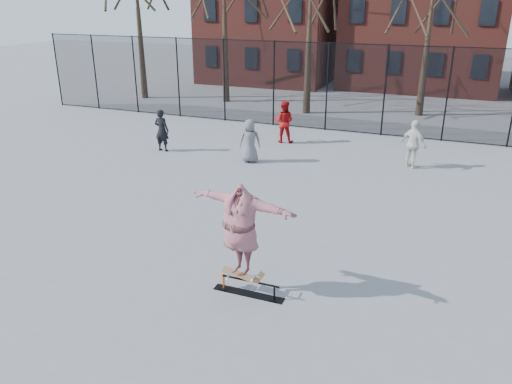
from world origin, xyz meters
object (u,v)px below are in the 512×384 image
at_px(skateboard, 241,276).
at_px(bystander_grey, 250,141).
at_px(bystander_white, 413,144).
at_px(bystander_black, 162,130).
at_px(bystander_red, 284,122).
at_px(skater, 241,232).
at_px(skate_rail, 249,288).

relative_size(skateboard, bystander_grey, 0.55).
distance_m(skateboard, bystander_white, 10.31).
xyz_separation_m(bystander_black, bystander_white, (9.64, 1.52, 0.03)).
height_order(bystander_black, bystander_red, bystander_red).
distance_m(bystander_black, bystander_white, 9.76).
bearing_deg(skateboard, skater, 0.00).
height_order(bystander_grey, bystander_red, bystander_red).
distance_m(skateboard, bystander_black, 11.06).
bearing_deg(bystander_grey, skater, 87.72).
distance_m(skateboard, bystander_grey, 9.03).
height_order(skate_rail, skater, skater).
distance_m(skate_rail, skater, 1.31).
bearing_deg(skate_rail, bystander_white, 76.69).
relative_size(bystander_grey, bystander_red, 0.92).
xyz_separation_m(skateboard, skater, (0.00, 0.00, 1.04)).
xyz_separation_m(skate_rail, bystander_red, (-3.12, 11.51, 0.76)).
xyz_separation_m(skateboard, bystander_black, (-7.11, 8.46, 0.46)).
relative_size(skate_rail, skateboard, 1.74).
bearing_deg(skateboard, bystander_black, 130.04).
height_order(skater, bystander_black, skater).
xyz_separation_m(bystander_grey, bystander_white, (5.78, 1.57, 0.06)).
bearing_deg(bystander_black, bystander_white, -170.38).
relative_size(bystander_grey, bystander_black, 0.96).
bearing_deg(skate_rail, bystander_red, 105.15).
bearing_deg(bystander_grey, skateboard, 87.72).
distance_m(skater, bystander_grey, 9.04).
bearing_deg(bystander_white, skate_rail, 108.42).
height_order(skate_rail, bystander_white, bystander_white).
bearing_deg(bystander_black, skate_rail, 131.36).
relative_size(skate_rail, skater, 0.65).
bearing_deg(bystander_white, skater, 107.51).
distance_m(skate_rail, bystander_black, 11.19).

